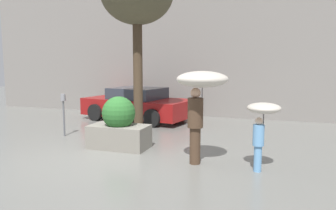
{
  "coord_description": "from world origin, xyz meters",
  "views": [
    {
      "loc": [
        3.81,
        -6.33,
        2.13
      ],
      "look_at": [
        1.11,
        1.6,
        1.05
      ],
      "focal_mm": 35.0,
      "sensor_mm": 36.0,
      "label": 1
    }
  ],
  "objects": [
    {
      "name": "parked_car_near",
      "position": [
        -1.19,
        4.84,
        0.57
      ],
      "size": [
        4.33,
        2.64,
        1.21
      ],
      "rotation": [
        0.0,
        0.0,
        1.37
      ],
      "color": "maroon",
      "rests_on": "ground"
    },
    {
      "name": "planter_box",
      "position": [
        0.05,
        0.9,
        0.56
      ],
      "size": [
        1.48,
        0.83,
        1.31
      ],
      "color": "gray",
      "rests_on": "ground"
    },
    {
      "name": "person_child",
      "position": [
        3.53,
        0.2,
        1.07
      ],
      "size": [
        0.65,
        0.65,
        1.37
      ],
      "rotation": [
        0.0,
        0.0,
        0.63
      ],
      "color": "#669ED1",
      "rests_on": "ground"
    },
    {
      "name": "ground_plane",
      "position": [
        0.0,
        0.0,
        0.0
      ],
      "size": [
        40.0,
        40.0,
        0.0
      ],
      "primitive_type": "plane",
      "color": "slate"
    },
    {
      "name": "building_facade",
      "position": [
        0.0,
        6.5,
        3.0
      ],
      "size": [
        18.0,
        0.3,
        6.0
      ],
      "color": "gray",
      "rests_on": "ground"
    },
    {
      "name": "person_adult",
      "position": [
        2.29,
        0.23,
        1.58
      ],
      "size": [
        1.06,
        1.06,
        1.97
      ],
      "rotation": [
        0.0,
        0.0,
        -0.18
      ],
      "color": "#473323",
      "rests_on": "ground"
    },
    {
      "name": "parking_meter",
      "position": [
        -2.1,
        1.6,
        0.89
      ],
      "size": [
        0.14,
        0.14,
        1.24
      ],
      "color": "#595B60",
      "rests_on": "ground"
    }
  ]
}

